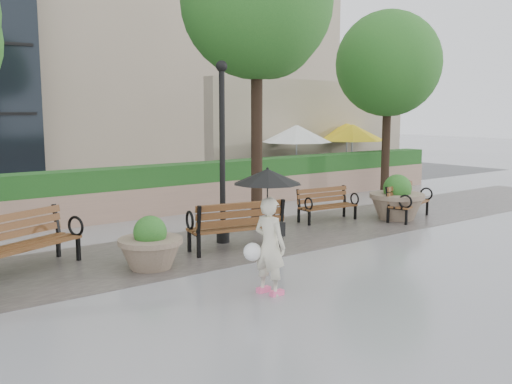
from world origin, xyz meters
TOP-DOWN VIEW (x-y plane):
  - ground at (0.00, 0.00)m, footprint 100.00×100.00m
  - cobble_strip at (0.00, 3.00)m, footprint 28.00×3.20m
  - hedge_wall at (0.00, 7.00)m, footprint 24.00×0.80m
  - cafe_wall at (9.50, 10.00)m, footprint 10.00×0.60m
  - cafe_hedge at (9.00, 7.80)m, footprint 8.00×0.50m
  - asphalt_street at (0.00, 11.00)m, footprint 40.00×7.00m
  - bench_1 at (-3.53, 3.41)m, footprint 2.05×1.46m
  - bench_2 at (0.26, 2.39)m, footprint 2.01×1.10m
  - bench_3 at (3.91, 3.50)m, footprint 1.63×0.77m
  - bench_4 at (5.79, 2.41)m, footprint 1.81×1.17m
  - planter_left at (-1.74, 2.21)m, footprint 1.15×1.15m
  - planter_right at (5.52, 2.57)m, footprint 1.41×1.41m
  - lamppost at (0.43, 3.11)m, footprint 0.28×0.28m
  - tree_1 at (2.38, 4.35)m, footprint 3.68×3.63m
  - tree_2 at (8.97, 5.82)m, footprint 3.54×3.46m
  - patio_umb_white at (7.26, 8.51)m, footprint 2.50×2.50m
  - patio_umb_yellow_a at (9.71, 8.12)m, footprint 2.50×2.50m
  - patio_umb_yellow_b at (10.81, 9.45)m, footprint 2.50×2.50m
  - pedestrian at (-0.94, -0.16)m, footprint 1.05×1.05m

SIDE VIEW (x-z plane):
  - ground at x=0.00m, z-range 0.00..0.00m
  - asphalt_street at x=0.00m, z-range 0.00..0.00m
  - cobble_strip at x=0.00m, z-range 0.00..0.01m
  - bench_3 at x=3.91m, z-range -0.17..0.67m
  - bench_4 at x=5.79m, z-range -0.18..0.73m
  - bench_2 at x=0.26m, z-range -0.21..0.81m
  - bench_1 at x=-3.53m, z-range -0.21..0.82m
  - planter_left at x=-1.74m, z-range -0.11..0.86m
  - cafe_hedge at x=9.00m, z-range 0.00..0.90m
  - planter_right at x=5.52m, z-range -0.13..1.05m
  - hedge_wall at x=0.00m, z-range -0.01..1.34m
  - pedestrian at x=-0.94m, z-range 0.21..2.15m
  - lamppost at x=0.43m, z-range -0.24..3.61m
  - patio_umb_white at x=7.26m, z-range 0.84..3.14m
  - patio_umb_yellow_a at x=9.71m, z-range 0.84..3.14m
  - patio_umb_yellow_b at x=10.81m, z-range 0.84..3.14m
  - cafe_wall at x=9.50m, z-range 0.00..4.00m
  - tree_2 at x=8.97m, z-range 1.20..7.28m
  - tree_1 at x=2.38m, z-range 1.63..8.81m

